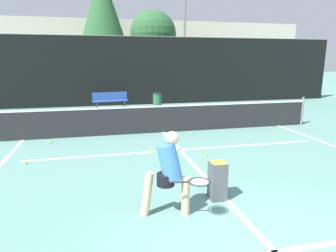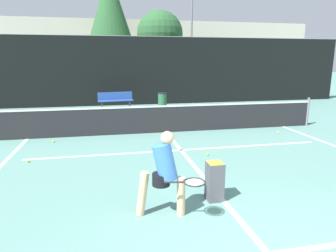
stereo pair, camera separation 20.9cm
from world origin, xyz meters
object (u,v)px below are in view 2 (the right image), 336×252
object	(u,v)px
trash_bin	(162,101)
parked_car	(97,88)
player_practicing	(164,171)
courtside_bench	(116,100)
ball_hopper	(215,180)

from	to	relation	value
trash_bin	parked_car	distance (m)	6.35
player_practicing	trash_bin	distance (m)	10.89
trash_bin	courtside_bench	bearing A→B (deg)	174.04
trash_bin	parked_car	world-z (taller)	parked_car
ball_hopper	player_practicing	bearing A→B (deg)	-160.50
courtside_bench	trash_bin	world-z (taller)	courtside_bench
trash_bin	player_practicing	bearing A→B (deg)	-100.42
player_practicing	parked_car	bearing A→B (deg)	106.29
courtside_bench	parked_car	distance (m)	5.20
player_practicing	ball_hopper	distance (m)	1.11
ball_hopper	trash_bin	bearing A→B (deg)	84.55
courtside_bench	parked_car	bearing A→B (deg)	94.69
player_practicing	parked_car	distance (m)	16.11
ball_hopper	courtside_bench	distance (m)	10.70
ball_hopper	courtside_bench	xyz separation A→B (m)	(-1.38, 10.61, 0.10)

